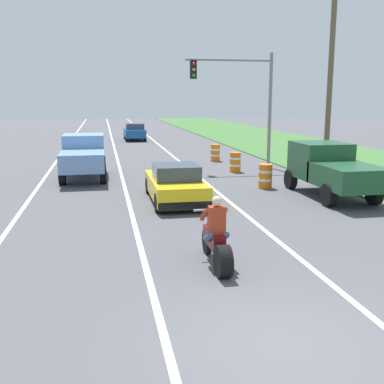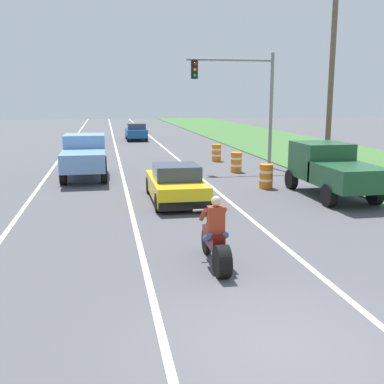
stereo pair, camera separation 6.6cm
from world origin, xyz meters
name	(u,v)px [view 1 (the left image)]	position (x,y,z in m)	size (l,w,h in m)	color
ground_plane	(287,346)	(0.00, 0.00, 0.00)	(160.00, 160.00, 0.00)	#4C4C51
lane_stripe_left_solid	(52,167)	(-5.40, 20.00, 0.00)	(0.14, 120.00, 0.01)	white
lane_stripe_right_solid	(183,164)	(1.80, 20.00, 0.00)	(0.14, 120.00, 0.01)	white
lane_stripe_centre_dashed	(119,166)	(-1.80, 20.00, 0.00)	(0.14, 120.00, 0.01)	white
grass_verge_right	(346,159)	(11.92, 20.00, 0.03)	(10.00, 120.00, 0.06)	#3D6B33
motorcycle_with_rider	(217,242)	(-0.26, 3.48, 0.59)	(0.70, 2.21, 1.62)	black
sports_car_yellow	(175,184)	(-0.11, 10.35, 0.63)	(1.84, 4.30, 1.37)	yellow
pickup_truck_left_lane_light_blue	(83,155)	(-3.55, 16.17, 1.11)	(2.02, 4.80, 1.98)	#6B93C6
pickup_truck_right_shoulder_dark_green	(331,168)	(5.83, 10.14, 1.11)	(2.02, 4.80, 1.98)	#1E4C2D
traffic_light_mast_near	(245,92)	(4.70, 17.77, 4.00)	(4.62, 0.34, 6.00)	gray
utility_pole_roadside	(330,88)	(7.21, 13.34, 4.14)	(0.24, 0.24, 8.28)	brown
construction_barrel_nearest	(265,176)	(3.97, 12.21, 0.50)	(0.58, 0.58, 1.00)	orange
construction_barrel_mid	(235,162)	(3.93, 16.61, 0.50)	(0.58, 0.58, 1.00)	orange
construction_barrel_far	(215,153)	(3.93, 20.88, 0.50)	(0.58, 0.58, 1.00)	orange
distant_car_far_ahead	(135,132)	(0.17, 35.97, 0.77)	(1.80, 4.00, 1.50)	#194C8C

